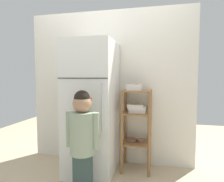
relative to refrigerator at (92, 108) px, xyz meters
The scene contains 6 objects.
ground_plane 0.86m from the refrigerator, ahead, with size 6.00×6.00×0.00m, color tan.
kitchen_wall_back 0.47m from the refrigerator, 68.75° to the left, with size 2.41×0.03×2.20m, color silver.
refrigerator is the anchor object (origin of this frame).
child_standing 0.57m from the refrigerator, 81.76° to the right, with size 0.36×0.27×1.12m.
pantry_shelf_unit 0.61m from the refrigerator, 16.03° to the left, with size 0.38×0.35×1.08m.
fruit_bin 0.62m from the refrigerator, 16.26° to the left, with size 0.19×0.18×0.09m.
Camera 1 is at (0.67, -2.37, 1.25)m, focal length 31.09 mm.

